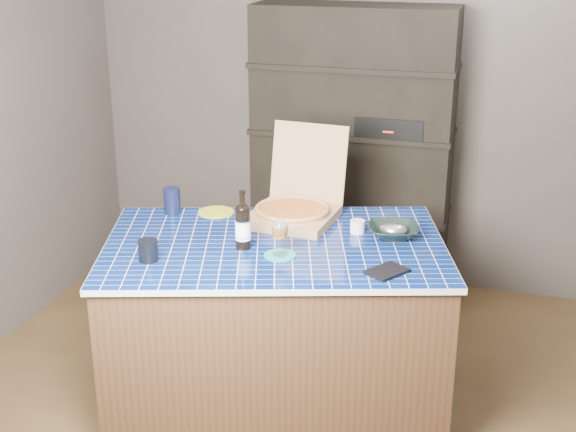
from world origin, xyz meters
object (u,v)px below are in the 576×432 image
(pizza_box, at_px, (294,208))
(mead_bottle, at_px, (243,226))
(bowl, at_px, (393,231))
(wine_glass, at_px, (280,230))
(dvd_case, at_px, (387,271))
(kitchen_island, at_px, (275,326))

(pizza_box, height_order, mead_bottle, pizza_box)
(pizza_box, xyz_separation_m, bowl, (0.51, -0.10, -0.03))
(mead_bottle, bearing_deg, bowl, 27.18)
(wine_glass, distance_m, dvd_case, 0.50)
(pizza_box, bearing_deg, dvd_case, -37.98)
(kitchen_island, bearing_deg, bowl, 7.21)
(wine_glass, bearing_deg, pizza_box, 98.23)
(kitchen_island, relative_size, dvd_case, 10.58)
(kitchen_island, xyz_separation_m, wine_glass, (0.07, -0.14, 0.55))
(mead_bottle, bearing_deg, kitchen_island, 38.40)
(kitchen_island, relative_size, bowl, 7.61)
(dvd_case, distance_m, bowl, 0.41)
(bowl, bearing_deg, dvd_case, -84.29)
(kitchen_island, height_order, dvd_case, dvd_case)
(dvd_case, bearing_deg, pizza_box, 171.25)
(mead_bottle, relative_size, wine_glass, 1.61)
(kitchen_island, distance_m, mead_bottle, 0.56)
(mead_bottle, distance_m, dvd_case, 0.69)
(mead_bottle, height_order, bowl, mead_bottle)
(kitchen_island, distance_m, bowl, 0.72)
(pizza_box, distance_m, mead_bottle, 0.44)
(dvd_case, bearing_deg, wine_glass, -151.74)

